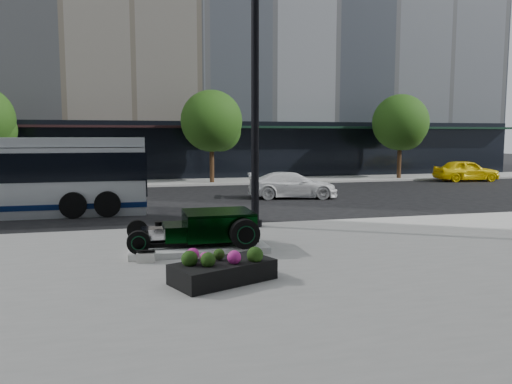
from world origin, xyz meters
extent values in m
plane|color=black|center=(0.00, 0.00, 0.00)|extent=(120.00, 120.00, 0.00)
cube|color=gray|center=(0.00, -10.50, 0.06)|extent=(70.00, 17.00, 0.12)
cube|color=gray|center=(0.00, 14.00, 0.06)|extent=(70.00, 4.00, 0.12)
cube|color=black|center=(-10.00, 16.20, 2.00)|extent=(22.00, 0.50, 4.00)
cube|color=black|center=(13.00, 16.20, 2.00)|extent=(24.00, 0.50, 4.00)
cube|color=black|center=(-10.00, 15.60, 3.60)|extent=(22.00, 1.60, 0.15)
cube|color=black|center=(13.00, 15.60, 3.60)|extent=(24.00, 1.60, 0.15)
cylinder|color=black|center=(1.00, 13.00, 1.42)|extent=(0.28, 0.28, 2.60)
sphere|color=#1D3B10|center=(1.00, 13.00, 3.92)|extent=(3.80, 3.80, 3.80)
sphere|color=#1D3B10|center=(1.60, 13.30, 3.32)|extent=(2.60, 2.60, 2.60)
cylinder|color=black|center=(14.00, 13.00, 1.42)|extent=(0.28, 0.28, 2.60)
sphere|color=#1D3B10|center=(14.00, 13.00, 3.92)|extent=(3.80, 3.80, 3.80)
sphere|color=#1D3B10|center=(14.60, 13.30, 3.32)|extent=(2.60, 2.60, 2.60)
cube|color=silver|center=(-2.39, -5.38, 0.20)|extent=(3.40, 1.80, 0.15)
cube|color=black|center=(-2.39, -5.83, 0.37)|extent=(3.00, 0.08, 0.10)
cube|color=black|center=(-2.39, -4.93, 0.37)|extent=(3.00, 0.08, 0.10)
cube|color=black|center=(-1.84, -5.38, 0.72)|extent=(1.70, 1.45, 0.62)
cube|color=black|center=(-1.84, -5.38, 1.05)|extent=(1.70, 1.45, 0.06)
cube|color=black|center=(-2.94, -5.38, 0.60)|extent=(0.55, 1.05, 0.38)
cube|color=silver|center=(-3.49, -5.38, 0.55)|extent=(0.55, 0.55, 0.34)
cylinder|color=black|center=(-3.34, -5.38, 0.82)|extent=(0.18, 0.18, 0.10)
cylinder|color=black|center=(-3.84, -5.38, 0.43)|extent=(0.06, 1.55, 0.06)
cylinder|color=black|center=(-1.34, -6.23, 0.63)|extent=(0.72, 0.24, 0.72)
cylinder|color=black|center=(-1.34, -6.36, 0.63)|extent=(0.37, 0.02, 0.37)
torus|color=#09361B|center=(-1.34, -6.37, 0.63)|extent=(0.44, 0.02, 0.44)
cylinder|color=black|center=(-1.34, -4.53, 0.63)|extent=(0.72, 0.24, 0.72)
cylinder|color=black|center=(-1.34, -4.40, 0.63)|extent=(0.37, 0.02, 0.37)
torus|color=#09361B|center=(-1.34, -4.39, 0.63)|extent=(0.44, 0.02, 0.44)
cylinder|color=black|center=(-3.84, -6.16, 0.54)|extent=(0.54, 0.16, 0.54)
cylinder|color=black|center=(-3.84, -6.25, 0.54)|extent=(0.28, 0.02, 0.28)
torus|color=#09361B|center=(-3.84, -6.26, 0.54)|extent=(0.34, 0.02, 0.34)
cylinder|color=black|center=(-3.84, -4.60, 0.54)|extent=(0.54, 0.16, 0.54)
cylinder|color=black|center=(-3.84, -4.51, 0.54)|extent=(0.28, 0.02, 0.28)
torus|color=#09361B|center=(-3.84, -4.50, 0.54)|extent=(0.34, 0.02, 0.34)
cube|color=silver|center=(-3.68, -6.34, 0.23)|extent=(0.45, 0.37, 0.22)
cube|color=black|center=(-3.68, -6.34, 0.35)|extent=(0.44, 0.35, 0.15)
cylinder|color=black|center=(-0.16, -2.59, 4.16)|extent=(0.24, 0.24, 8.08)
cylinder|color=black|center=(-0.16, -2.59, 0.22)|extent=(0.44, 0.44, 0.20)
cube|color=black|center=(-2.26, -8.32, 0.32)|extent=(2.21, 1.68, 0.40)
sphere|color=#D42598|center=(-2.96, -8.32, 0.63)|extent=(0.26, 0.26, 0.26)
sphere|color=#1D3B10|center=(-2.68, -8.32, 0.63)|extent=(0.26, 0.26, 0.26)
sphere|color=#D42598|center=(-2.40, -8.32, 0.63)|extent=(0.26, 0.26, 0.26)
sphere|color=#1D3B10|center=(-2.13, -8.32, 0.63)|extent=(0.26, 0.26, 0.26)
sphere|color=#D42598|center=(-1.85, -8.32, 0.63)|extent=(0.26, 0.26, 0.26)
sphere|color=#1D3B10|center=(-1.57, -8.32, 0.63)|extent=(0.26, 0.26, 0.26)
cube|color=black|center=(-3.38, 2.58, 1.55)|extent=(0.06, 2.30, 1.70)
cylinder|color=black|center=(-6.01, 1.28, 0.48)|extent=(0.96, 0.28, 0.96)
cylinder|color=black|center=(-6.01, 3.88, 0.48)|extent=(0.96, 0.28, 0.96)
cylinder|color=black|center=(-4.81, 1.28, 0.48)|extent=(0.96, 0.28, 0.96)
cylinder|color=black|center=(-4.81, 3.88, 0.48)|extent=(0.96, 0.28, 0.96)
imported|color=white|center=(3.63, 5.03, 0.62)|extent=(4.58, 2.60, 1.25)
imported|color=yellow|center=(17.72, 10.85, 0.71)|extent=(4.34, 2.17, 1.42)
camera|label=1|loc=(-4.00, -17.76, 2.97)|focal=35.00mm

